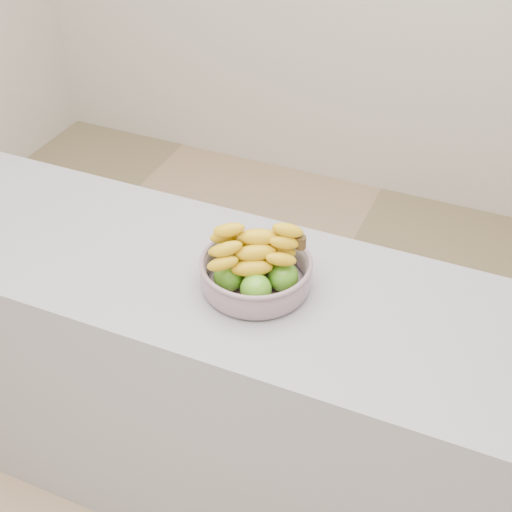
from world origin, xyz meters
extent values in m
plane|color=#A08362|center=(0.00, 0.00, 0.00)|extent=(4.00, 4.00, 0.00)
cube|color=#A5A5AD|center=(0.00, -0.01, 0.45)|extent=(2.00, 0.60, 0.90)
cylinder|color=#9DABBC|center=(0.12, -0.01, 0.91)|extent=(0.25, 0.25, 0.01)
torus|color=#9DABBC|center=(0.12, -0.01, 0.98)|extent=(0.29, 0.29, 0.01)
sphere|color=#519E1B|center=(0.15, -0.07, 0.95)|extent=(0.08, 0.08, 0.08)
sphere|color=#519E1B|center=(0.19, 0.00, 0.95)|extent=(0.08, 0.08, 0.08)
sphere|color=#519E1B|center=(0.14, 0.07, 0.95)|extent=(0.08, 0.08, 0.08)
sphere|color=#519E1B|center=(0.06, 0.03, 0.95)|extent=(0.08, 0.08, 0.08)
sphere|color=#519E1B|center=(0.06, -0.05, 0.95)|extent=(0.08, 0.08, 0.08)
ellipsoid|color=yellow|center=(0.13, -0.05, 1.00)|extent=(0.18, 0.13, 0.04)
ellipsoid|color=yellow|center=(0.11, -0.01, 1.00)|extent=(0.19, 0.11, 0.04)
ellipsoid|color=yellow|center=(0.09, 0.03, 1.00)|extent=(0.19, 0.09, 0.04)
ellipsoid|color=yellow|center=(0.13, -0.03, 1.03)|extent=(0.18, 0.14, 0.04)
ellipsoid|color=yellow|center=(0.11, 0.02, 1.03)|extent=(0.19, 0.08, 0.04)
ellipsoid|color=yellow|center=(0.12, 0.00, 1.06)|extent=(0.19, 0.11, 0.04)
cylinder|color=#3E2D14|center=(0.22, 0.04, 1.04)|extent=(0.03, 0.03, 0.03)
camera|label=1|loc=(0.69, -1.32, 2.12)|focal=50.00mm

